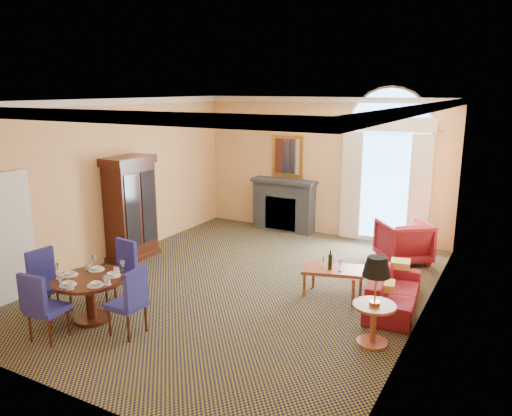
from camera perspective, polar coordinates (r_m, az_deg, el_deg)
The scene contains 12 objects.
ground at distance 8.93m, azimuth -1.56°, elevation -8.80°, with size 7.50×7.50×0.00m, color black.
room_envelope at distance 8.89m, azimuth 0.38°, elevation 7.84°, with size 6.04×7.52×3.45m.
armoire at distance 10.34m, azimuth -14.14°, elevation -0.22°, with size 0.60×1.06×2.09m.
dining_table at distance 7.86m, azimuth -18.49°, elevation -8.69°, with size 1.07×1.07×0.87m.
dining_chair_north at distance 8.42m, azimuth -14.93°, elevation -6.53°, with size 0.57×0.57×1.00m.
dining_chair_south at distance 7.44m, azimuth -23.38°, elevation -9.95°, with size 0.49×0.50×1.00m.
dining_chair_east at distance 7.22m, azimuth -14.07°, elevation -9.92°, with size 0.48×0.46×1.00m.
dining_chair_west at distance 8.37m, azimuth -22.79°, elevation -7.28°, with size 0.51×0.50×1.00m.
sofa at distance 8.30m, azimuth 15.45°, elevation -9.15°, with size 1.79×0.70×0.52m, color maroon.
armchair at distance 10.37m, azimuth 16.50°, elevation -3.67°, with size 0.90×0.93×0.85m, color maroon.
coffee_table at distance 8.38m, azimuth 8.75°, elevation -7.09°, with size 1.12×0.82×0.84m.
side_table at distance 6.89m, azimuth 13.48°, elevation -9.07°, with size 0.58×0.58×1.22m.
Camera 1 is at (4.18, -7.12, 3.40)m, focal length 35.00 mm.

